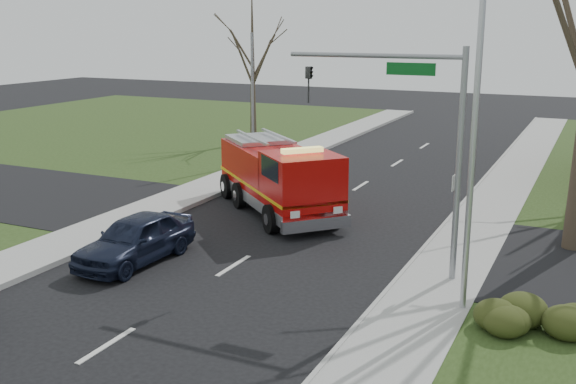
% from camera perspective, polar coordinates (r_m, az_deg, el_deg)
% --- Properties ---
extents(ground, '(120.00, 120.00, 0.00)m').
position_cam_1_polar(ground, '(21.32, -4.63, -6.26)').
color(ground, black).
rests_on(ground, ground).
extents(sidewalk_right, '(2.40, 80.00, 0.15)m').
position_cam_1_polar(sidewalk_right, '(19.15, 11.86, -8.68)').
color(sidewalk_right, gray).
rests_on(sidewalk_right, ground).
extents(sidewalk_left, '(2.40, 80.00, 0.15)m').
position_cam_1_polar(sidewalk_left, '(24.84, -17.17, -3.73)').
color(sidewalk_left, gray).
rests_on(sidewalk_left, ground).
extents(hedge_corner, '(2.80, 2.00, 0.90)m').
position_cam_1_polar(hedge_corner, '(17.67, 20.12, -9.46)').
color(hedge_corner, '#303914').
rests_on(hedge_corner, lawn_right).
extents(bare_tree_left, '(4.50, 4.50, 9.00)m').
position_cam_1_polar(bare_tree_left, '(42.40, -3.02, 11.49)').
color(bare_tree_left, '#382E21').
rests_on(bare_tree_left, ground).
extents(traffic_signal_mast, '(5.29, 0.18, 6.80)m').
position_cam_1_polar(traffic_signal_mast, '(19.59, 10.76, 5.96)').
color(traffic_signal_mast, gray).
rests_on(traffic_signal_mast, ground).
extents(streetlight_pole, '(1.48, 0.16, 8.40)m').
position_cam_1_polar(streetlight_pole, '(17.28, 15.23, 4.15)').
color(streetlight_pole, '#B7BABF').
rests_on(streetlight_pole, ground).
extents(utility_pole_far, '(0.14, 0.14, 7.00)m').
position_cam_1_polar(utility_pole_far, '(35.76, -3.02, 7.73)').
color(utility_pole_far, gray).
rests_on(utility_pole_far, ground).
extents(fire_engine, '(7.27, 7.02, 3.04)m').
position_cam_1_polar(fire_engine, '(26.85, -0.77, 1.09)').
color(fire_engine, '#B10A08').
rests_on(fire_engine, ground).
extents(parked_car_maroon, '(2.03, 4.60, 1.54)m').
position_cam_1_polar(parked_car_maroon, '(21.90, -12.80, -3.90)').
color(parked_car_maroon, black).
rests_on(parked_car_maroon, ground).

